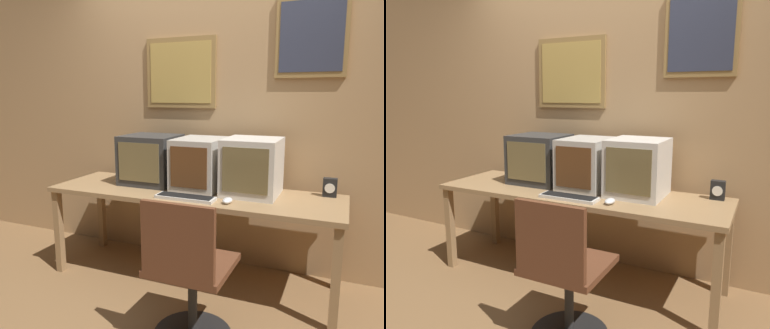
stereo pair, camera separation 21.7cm
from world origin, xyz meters
The scene contains 9 objects.
wall_back centered at (0.00, 1.26, 1.31)m, with size 8.00×0.08×2.60m.
desk centered at (0.00, 0.80, 0.66)m, with size 2.23×0.67×0.73m.
monitor_left centered at (-0.42, 0.92, 0.93)m, with size 0.44×0.41×0.40m.
monitor_center centered at (0.02, 0.91, 0.92)m, with size 0.35×0.45×0.40m.
monitor_right centered at (0.44, 0.90, 0.93)m, with size 0.39×0.42×0.42m.
keyboard_main centered at (0.04, 0.58, 0.74)m, with size 0.43×0.13×0.03m.
mouse_near_keyboard centered at (0.35, 0.60, 0.74)m, with size 0.06×0.11×0.04m.
desk_clock centered at (0.98, 1.05, 0.79)m, with size 0.10×0.06×0.14m.
office_chair centered at (0.29, 0.08, 0.40)m, with size 0.48×0.48×0.90m.
Camera 1 is at (1.08, -1.76, 1.45)m, focal length 35.00 mm.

